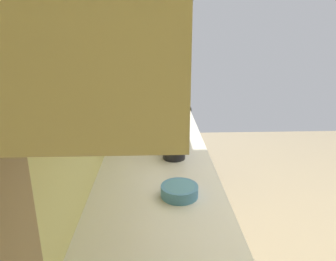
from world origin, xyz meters
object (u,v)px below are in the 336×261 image
(oven_range, at_px, (158,141))
(kettle, at_px, (174,146))
(microwave, at_px, (153,113))
(bowl, at_px, (179,190))

(oven_range, distance_m, kettle, 1.54)
(oven_range, xyz_separation_m, microwave, (-0.96, 0.03, 0.56))
(microwave, xyz_separation_m, bowl, (-0.92, -0.12, -0.10))
(microwave, height_order, bowl, microwave)
(oven_range, distance_m, microwave, 1.11)
(oven_range, relative_size, microwave, 2.11)
(bowl, xyz_separation_m, kettle, (0.42, 0.00, 0.05))
(bowl, bearing_deg, oven_range, 2.64)
(oven_range, xyz_separation_m, bowl, (-1.88, -0.09, 0.46))
(microwave, bearing_deg, oven_range, -1.99)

